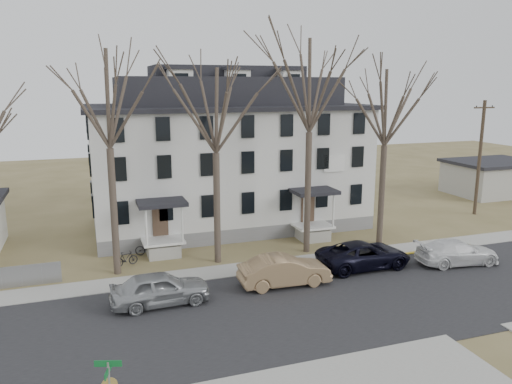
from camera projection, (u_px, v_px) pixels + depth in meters
name	position (u px, v px, depth m)	size (l,w,h in m)	color
ground	(375.00, 318.00, 23.35)	(120.00, 120.00, 0.00)	olive
main_road	(353.00, 301.00, 25.20)	(120.00, 10.00, 0.04)	#27272A
far_sidewalk	(304.00, 262.00, 30.74)	(120.00, 2.00, 0.08)	#A09F97
yellow_curb	(382.00, 258.00, 31.50)	(14.00, 0.25, 0.06)	gold
boarding_house	(228.00, 156.00, 38.18)	(20.80, 12.36, 12.05)	slate
distant_building	(492.00, 177.00, 49.76)	(8.50, 6.50, 3.35)	#A09F97
tree_far_left	(106.00, 92.00, 26.73)	(8.40, 8.40, 13.72)	#473B31
tree_mid_left	(215.00, 104.00, 28.79)	(7.80, 7.80, 12.74)	#473B31
tree_center	(310.00, 78.00, 30.39)	(9.00, 9.00, 14.70)	#473B31
tree_mid_right	(387.00, 102.00, 32.46)	(7.80, 7.80, 12.74)	#473B31
utility_pole_far	(480.00, 157.00, 41.15)	(2.00, 0.28, 9.50)	#3D3023
car_silver	(160.00, 289.00, 24.60)	(1.96, 4.87, 1.66)	#9C9FA1
car_tan	(284.00, 271.00, 26.99)	(1.74, 4.98, 1.64)	#967751
car_navy	(364.00, 255.00, 29.63)	(2.59, 5.61, 1.56)	black
car_white	(457.00, 253.00, 30.24)	(2.05, 5.04, 1.46)	white
bicycle_left	(150.00, 248.00, 31.79)	(0.65, 1.86, 0.98)	black
bicycle_right	(126.00, 259.00, 29.93)	(0.42, 1.48, 0.89)	black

